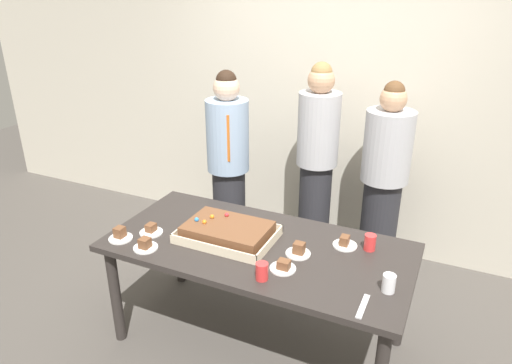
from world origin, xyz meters
The scene contains 17 objects.
ground_plane centered at (0.00, 0.00, 0.00)m, with size 12.00×12.00×0.00m, color #4C4742.
interior_back_panel centered at (0.00, 1.60, 1.50)m, with size 8.00×0.12×3.00m, color beige.
party_table centered at (0.00, 0.00, 0.67)m, with size 1.89×0.91×0.75m.
sheet_cake centered at (-0.21, -0.01, 0.80)m, with size 0.59×0.41×0.12m.
plated_slice_near_left centered at (-0.60, -0.33, 0.78)m, with size 0.15×0.15×0.07m.
plated_slice_near_right centered at (0.27, 0.00, 0.78)m, with size 0.15×0.15×0.08m.
plated_slice_far_left centered at (-0.82, -0.30, 0.78)m, with size 0.15×0.15×0.08m.
plated_slice_far_right centered at (0.49, 0.21, 0.77)m, with size 0.15×0.15×0.07m.
plated_slice_center_front centered at (-0.69, -0.16, 0.77)m, with size 0.15×0.15×0.06m.
plated_slice_center_back centered at (0.24, -0.19, 0.77)m, with size 0.15×0.15×0.06m.
drink_cup_nearest centered at (0.82, -0.14, 0.80)m, with size 0.07×0.07×0.10m, color white.
drink_cup_middle centered at (0.17, -0.32, 0.80)m, with size 0.07×0.07×0.10m, color red.
drink_cup_far_end centered at (0.64, 0.23, 0.80)m, with size 0.07×0.07×0.10m, color red.
cake_server_utensil centered at (0.73, -0.33, 0.76)m, with size 0.03×0.20×0.01m, color silver.
person_serving_front centered at (0.00, 1.14, 0.89)m, with size 0.33×0.33×1.71m.
person_green_shirt_behind centered at (-0.64, 0.82, 0.86)m, with size 0.34×0.34×1.66m.
person_striped_tie_right centered at (0.54, 1.17, 0.82)m, with size 0.37×0.37×1.61m.
Camera 1 is at (1.04, -2.26, 2.24)m, focal length 32.54 mm.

